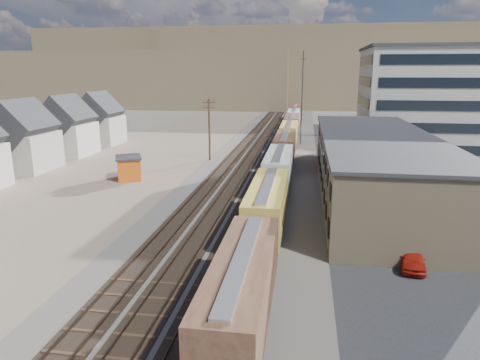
# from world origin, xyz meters

# --- Properties ---
(ground) EXTENTS (300.00, 300.00, 0.00)m
(ground) POSITION_xyz_m (0.00, 0.00, 0.00)
(ground) COLOR #6B6356
(ground) RESTS_ON ground
(ballast_bed) EXTENTS (18.00, 200.00, 0.06)m
(ballast_bed) POSITION_xyz_m (0.00, 50.00, 0.03)
(ballast_bed) COLOR #4C4742
(ballast_bed) RESTS_ON ground
(dirt_yard) EXTENTS (24.00, 180.00, 0.03)m
(dirt_yard) POSITION_xyz_m (-20.00, 40.00, 0.01)
(dirt_yard) COLOR #70624D
(dirt_yard) RESTS_ON ground
(asphalt_lot) EXTENTS (26.00, 120.00, 0.04)m
(asphalt_lot) POSITION_xyz_m (22.00, 35.00, 0.02)
(asphalt_lot) COLOR #232326
(asphalt_lot) RESTS_ON ground
(rail_tracks) EXTENTS (11.40, 200.00, 0.24)m
(rail_tracks) POSITION_xyz_m (-0.55, 50.00, 0.11)
(rail_tracks) COLOR black
(rail_tracks) RESTS_ON ground
(freight_train) EXTENTS (3.00, 119.74, 4.46)m
(freight_train) POSITION_xyz_m (3.80, 48.41, 2.79)
(freight_train) COLOR black
(freight_train) RESTS_ON ground
(warehouse) EXTENTS (12.40, 40.40, 7.25)m
(warehouse) POSITION_xyz_m (14.98, 25.00, 3.65)
(warehouse) COLOR tan
(warehouse) RESTS_ON ground
(office_tower) EXTENTS (22.60, 18.60, 18.45)m
(office_tower) POSITION_xyz_m (27.95, 54.95, 9.26)
(office_tower) COLOR #9E998E
(office_tower) RESTS_ON ground
(utility_pole_north) EXTENTS (2.20, 0.32, 10.00)m
(utility_pole_north) POSITION_xyz_m (-8.50, 42.00, 5.30)
(utility_pole_north) COLOR #382619
(utility_pole_north) RESTS_ON ground
(radio_mast) EXTENTS (1.20, 0.16, 18.00)m
(radio_mast) POSITION_xyz_m (6.00, 60.00, 9.12)
(radio_mast) COLOR black
(radio_mast) RESTS_ON ground
(hills_north) EXTENTS (265.00, 80.00, 32.00)m
(hills_north) POSITION_xyz_m (0.17, 167.92, 14.10)
(hills_north) COLOR brown
(hills_north) RESTS_ON ground
(maintenance_shed) EXTENTS (4.82, 5.30, 3.15)m
(maintenance_shed) POSITION_xyz_m (-16.52, 27.95, 1.61)
(maintenance_shed) COLOR #D75A14
(maintenance_shed) RESTS_ON ground
(parked_car_red) EXTENTS (2.35, 4.50, 1.46)m
(parked_car_red) POSITION_xyz_m (15.05, 5.36, 0.73)
(parked_car_red) COLOR #A41A0F
(parked_car_red) RESTS_ON ground
(parked_car_blue) EXTENTS (5.17, 5.96, 1.52)m
(parked_car_blue) POSITION_xyz_m (22.05, 51.51, 0.76)
(parked_car_blue) COLOR navy
(parked_car_blue) RESTS_ON ground
(parked_car_far) EXTENTS (2.86, 5.33, 1.72)m
(parked_car_far) POSITION_xyz_m (32.25, 42.57, 0.86)
(parked_car_far) COLOR silver
(parked_car_far) RESTS_ON ground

